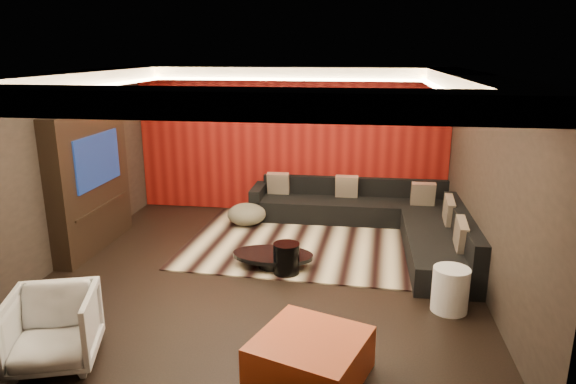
% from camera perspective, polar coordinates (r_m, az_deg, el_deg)
% --- Properties ---
extents(floor, '(6.00, 6.00, 0.02)m').
position_cam_1_polar(floor, '(7.51, -2.96, -8.95)').
color(floor, black).
rests_on(floor, ground).
extents(ceiling, '(6.00, 6.00, 0.02)m').
position_cam_1_polar(ceiling, '(6.84, -3.29, 13.08)').
color(ceiling, silver).
rests_on(ceiling, ground).
extents(wall_back, '(6.00, 0.02, 2.80)m').
position_cam_1_polar(wall_back, '(9.95, 0.28, 5.69)').
color(wall_back, black).
rests_on(wall_back, ground).
extents(wall_left, '(0.02, 6.00, 2.80)m').
position_cam_1_polar(wall_left, '(8.17, -24.30, 2.14)').
color(wall_left, black).
rests_on(wall_left, ground).
extents(wall_right, '(0.02, 6.00, 2.80)m').
position_cam_1_polar(wall_right, '(7.11, 21.43, 0.60)').
color(wall_right, black).
rests_on(wall_right, ground).
extents(red_feature_wall, '(5.98, 0.05, 2.78)m').
position_cam_1_polar(red_feature_wall, '(9.91, 0.24, 5.66)').
color(red_feature_wall, '#6B0C0A').
rests_on(red_feature_wall, ground).
extents(soffit_back, '(6.00, 0.60, 0.22)m').
position_cam_1_polar(soffit_back, '(9.51, 0.02, 13.06)').
color(soffit_back, silver).
rests_on(soffit_back, ground).
extents(soffit_front, '(6.00, 0.60, 0.22)m').
position_cam_1_polar(soffit_front, '(4.24, -10.60, 9.73)').
color(soffit_front, silver).
rests_on(soffit_front, ground).
extents(soffit_left, '(0.60, 4.80, 0.22)m').
position_cam_1_polar(soffit_left, '(7.84, -23.41, 11.30)').
color(soffit_left, silver).
rests_on(soffit_left, ground).
extents(soffit_right, '(0.60, 4.80, 0.22)m').
position_cam_1_polar(soffit_right, '(6.85, 19.94, 11.20)').
color(soffit_right, silver).
rests_on(soffit_right, ground).
extents(cove_back, '(4.80, 0.08, 0.04)m').
position_cam_1_polar(cove_back, '(9.17, -0.29, 12.41)').
color(cove_back, '#FFD899').
rests_on(cove_back, ground).
extents(cove_front, '(4.80, 0.08, 0.04)m').
position_cam_1_polar(cove_front, '(4.57, -9.18, 9.07)').
color(cove_front, '#FFD899').
rests_on(cove_front, ground).
extents(cove_left, '(0.08, 4.80, 0.04)m').
position_cam_1_polar(cove_left, '(7.68, -21.13, 10.78)').
color(cove_left, '#FFD899').
rests_on(cove_left, ground).
extents(cove_right, '(0.08, 4.80, 0.04)m').
position_cam_1_polar(cove_right, '(6.79, 17.01, 10.65)').
color(cove_right, '#FFD899').
rests_on(cove_right, ground).
extents(tv_surround, '(0.30, 2.00, 2.20)m').
position_cam_1_polar(tv_surround, '(8.66, -21.11, 1.12)').
color(tv_surround, black).
rests_on(tv_surround, ground).
extents(tv_screen, '(0.04, 1.30, 0.80)m').
position_cam_1_polar(tv_screen, '(8.51, -20.39, 3.37)').
color(tv_screen, black).
rests_on(tv_screen, ground).
extents(tv_shelf, '(0.04, 1.60, 0.04)m').
position_cam_1_polar(tv_shelf, '(8.68, -19.93, -1.47)').
color(tv_shelf, black).
rests_on(tv_shelf, ground).
extents(rug, '(4.14, 3.19, 0.02)m').
position_cam_1_polar(rug, '(8.56, 2.50, -5.65)').
color(rug, beige).
rests_on(rug, floor).
extents(coffee_table, '(1.20, 1.20, 0.20)m').
position_cam_1_polar(coffee_table, '(7.61, -1.69, -7.53)').
color(coffee_table, black).
rests_on(coffee_table, rug).
extents(drum_stool, '(0.49, 0.49, 0.44)m').
position_cam_1_polar(drum_stool, '(7.34, -0.18, -7.37)').
color(drum_stool, black).
rests_on(drum_stool, rug).
extents(striped_pouf, '(0.91, 0.91, 0.38)m').
position_cam_1_polar(striped_pouf, '(9.37, -4.62, -2.47)').
color(striped_pouf, '#B6AF8D').
rests_on(striped_pouf, rug).
extents(white_side_table, '(0.48, 0.48, 0.56)m').
position_cam_1_polar(white_side_table, '(6.67, 17.58, -10.29)').
color(white_side_table, white).
rests_on(white_side_table, floor).
extents(orange_ottoman, '(1.26, 1.26, 0.44)m').
position_cam_1_polar(orange_ottoman, '(5.22, 2.47, -17.94)').
color(orange_ottoman, '#A12D14').
rests_on(orange_ottoman, floor).
extents(armchair, '(1.05, 1.06, 0.77)m').
position_cam_1_polar(armchair, '(5.85, -24.67, -13.65)').
color(armchair, silver).
rests_on(armchair, floor).
extents(sectional_sofa, '(3.65, 3.50, 0.75)m').
position_cam_1_polar(sectional_sofa, '(9.03, 10.22, -3.04)').
color(sectional_sofa, black).
rests_on(sectional_sofa, floor).
extents(throw_pillows, '(3.25, 2.81, 0.50)m').
position_cam_1_polar(throw_pillows, '(8.94, 10.69, -0.85)').
color(throw_pillows, beige).
rests_on(throw_pillows, sectional_sofa).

